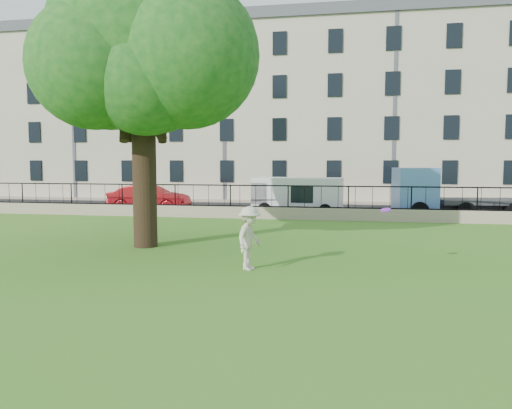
% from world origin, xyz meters
% --- Properties ---
extents(ground, '(120.00, 120.00, 0.00)m').
position_xyz_m(ground, '(0.00, 0.00, 0.00)').
color(ground, '#39771C').
rests_on(ground, ground).
extents(retaining_wall, '(50.00, 0.40, 0.60)m').
position_xyz_m(retaining_wall, '(0.00, 12.00, 0.30)').
color(retaining_wall, gray).
rests_on(retaining_wall, ground).
extents(iron_railing, '(50.00, 0.05, 1.13)m').
position_xyz_m(iron_railing, '(0.00, 12.00, 1.15)').
color(iron_railing, black).
rests_on(iron_railing, retaining_wall).
extents(street, '(60.00, 9.00, 0.01)m').
position_xyz_m(street, '(0.00, 16.70, 0.01)').
color(street, black).
rests_on(street, ground).
extents(sidewalk, '(60.00, 1.40, 0.12)m').
position_xyz_m(sidewalk, '(0.00, 21.90, 0.06)').
color(sidewalk, gray).
rests_on(sidewalk, ground).
extents(building_row, '(56.40, 10.40, 13.80)m').
position_xyz_m(building_row, '(0.00, 27.57, 6.92)').
color(building_row, beige).
rests_on(building_row, ground).
extents(tree, '(8.22, 6.42, 10.28)m').
position_xyz_m(tree, '(-3.98, 3.11, 6.85)').
color(tree, black).
rests_on(tree, ground).
extents(man, '(0.87, 1.23, 1.74)m').
position_xyz_m(man, '(0.40, 0.09, 0.87)').
color(man, beige).
rests_on(man, ground).
extents(frisbee, '(0.28, 0.27, 0.12)m').
position_xyz_m(frisbee, '(4.00, 0.61, 1.65)').
color(frisbee, purple).
extents(red_sedan, '(4.75, 1.75, 1.55)m').
position_xyz_m(red_sedan, '(-8.45, 14.40, 0.78)').
color(red_sedan, '#B3161E').
rests_on(red_sedan, street).
extents(white_van, '(4.97, 2.24, 2.03)m').
position_xyz_m(white_van, '(0.24, 14.40, 1.02)').
color(white_van, silver).
rests_on(white_van, street).
extents(blue_truck, '(6.40, 2.95, 2.59)m').
position_xyz_m(blue_truck, '(8.49, 14.40, 1.30)').
color(blue_truck, '#507BBC').
rests_on(blue_truck, street).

